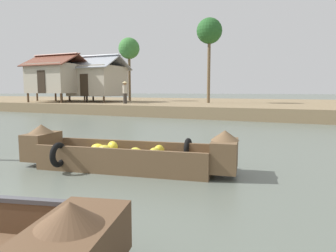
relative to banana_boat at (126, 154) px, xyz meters
The scene contains 9 objects.
ground_plane 5.90m from the banana_boat, 98.79° to the left, with size 300.00×300.00×0.00m, color #596056.
riverbank_strip 21.57m from the banana_boat, 92.39° to the left, with size 160.00×20.00×0.73m, color #7F6B4C.
banana_boat is the anchor object (origin of this frame).
stilt_house_left 25.22m from the banana_boat, 136.46° to the left, with size 4.13×4.00×4.02m.
stilt_house_mid_left 21.42m from the banana_boat, 137.70° to the left, with size 4.67×3.95×4.00m.
stilt_house_mid_right 20.93m from the banana_boat, 128.79° to the left, with size 4.62×4.03×3.98m.
palm_tree_near 18.85m from the banana_boat, 101.34° to the left, with size 1.95×1.95×6.46m.
palm_tree_far 23.31m from the banana_boat, 121.28° to the left, with size 1.95×1.95×5.84m.
vendor_person 16.56m from the banana_boat, 122.37° to the left, with size 0.44×0.44×1.66m.
Camera 1 is at (4.42, -1.36, 1.69)m, focal length 32.75 mm.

